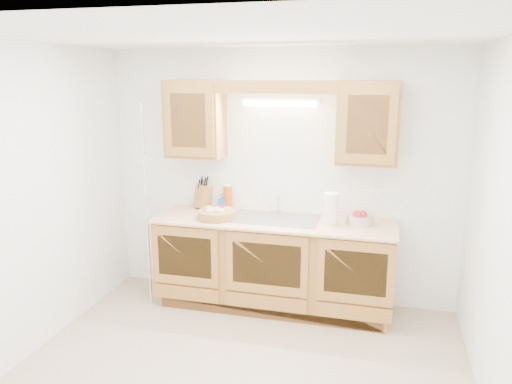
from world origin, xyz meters
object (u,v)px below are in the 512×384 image
(knife_block, at_px, (203,196))
(paper_towel, at_px, (331,209))
(apple_bowl, at_px, (360,218))
(fruit_basket, at_px, (217,213))

(knife_block, bearing_deg, paper_towel, 13.85)
(knife_block, bearing_deg, apple_bowl, 17.37)
(fruit_basket, distance_m, apple_bowl, 1.35)
(fruit_basket, bearing_deg, apple_bowl, 5.82)
(fruit_basket, xyz_separation_m, apple_bowl, (1.34, 0.14, 0.01))
(paper_towel, bearing_deg, knife_block, 169.59)
(fruit_basket, xyz_separation_m, paper_towel, (1.08, 0.08, 0.09))
(fruit_basket, distance_m, paper_towel, 1.09)
(fruit_basket, height_order, paper_towel, paper_towel)
(fruit_basket, xyz_separation_m, knife_block, (-0.27, 0.33, 0.07))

